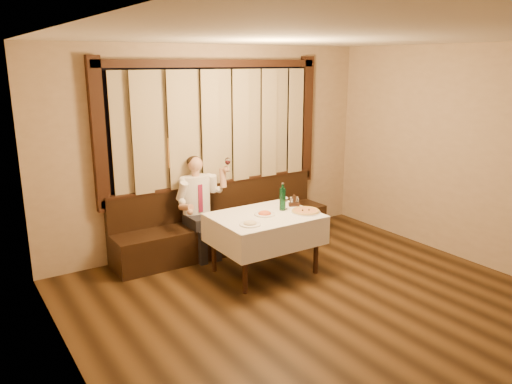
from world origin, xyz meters
TOP-DOWN VIEW (x-y plane):
  - room at (-0.00, 0.97)m, footprint 5.01×6.01m
  - banquette at (0.00, 2.72)m, footprint 3.20×0.61m
  - dining_table at (0.00, 1.70)m, footprint 1.27×0.97m
  - pizza at (0.48, 1.50)m, footprint 0.36×0.36m
  - pasta_red at (-0.01, 1.70)m, footprint 0.26×0.26m
  - pasta_cream at (-0.36, 1.47)m, footprint 0.25×0.25m
  - green_bottle at (0.29, 1.74)m, footprint 0.08×0.08m
  - table_wine_glass at (0.35, 1.75)m, footprint 0.07×0.07m
  - cruet_caddy at (0.53, 1.81)m, footprint 0.15×0.12m
  - seated_man at (-0.42, 2.63)m, footprint 0.74×0.55m

SIDE VIEW (x-z plane):
  - banquette at x=0.00m, z-range -0.16..0.78m
  - dining_table at x=0.00m, z-range 0.27..1.03m
  - pizza at x=0.48m, z-range 0.75..0.79m
  - pasta_cream at x=-0.36m, z-range 0.75..0.83m
  - pasta_red at x=-0.01m, z-range 0.75..0.84m
  - seated_man at x=-0.42m, z-range 0.12..1.49m
  - cruet_caddy at x=0.53m, z-range 0.73..0.88m
  - table_wine_glass at x=0.35m, z-range 0.80..0.97m
  - green_bottle at x=0.29m, z-range 0.73..1.08m
  - room at x=0.00m, z-range 0.09..2.91m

